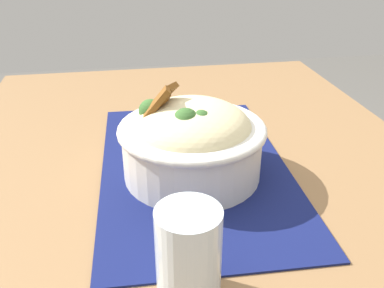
{
  "coord_description": "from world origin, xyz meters",
  "views": [
    {
      "loc": [
        -0.57,
        0.1,
        1.08
      ],
      "look_at": [
        -0.04,
        0.01,
        0.8
      ],
      "focal_mm": 39.23,
      "sensor_mm": 36.0,
      "label": 1
    }
  ],
  "objects": [
    {
      "name": "table",
      "position": [
        0.0,
        0.0,
        0.67
      ],
      "size": [
        1.0,
        0.78,
        0.75
      ],
      "color": "olive",
      "rests_on": "ground_plane"
    },
    {
      "name": "placemat",
      "position": [
        -0.02,
        0.0,
        0.75
      ],
      "size": [
        0.47,
        0.3,
        0.0
      ],
      "primitive_type": "cube",
      "rotation": [
        0.0,
        0.0,
        -0.03
      ],
      "color": "#11194C",
      "rests_on": "table"
    },
    {
      "name": "fork",
      "position": [
        0.06,
        -0.02,
        0.76
      ],
      "size": [
        0.02,
        0.12,
        0.0
      ],
      "color": "silver",
      "rests_on": "placemat"
    },
    {
      "name": "drinking_glass",
      "position": [
        -0.27,
        0.05,
        0.8
      ],
      "size": [
        0.06,
        0.06,
        0.1
      ],
      "color": "silver",
      "rests_on": "table"
    },
    {
      "name": "bowl",
      "position": [
        -0.04,
        0.01,
        0.81
      ],
      "size": [
        0.23,
        0.23,
        0.14
      ],
      "color": "silver",
      "rests_on": "placemat"
    }
  ]
}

